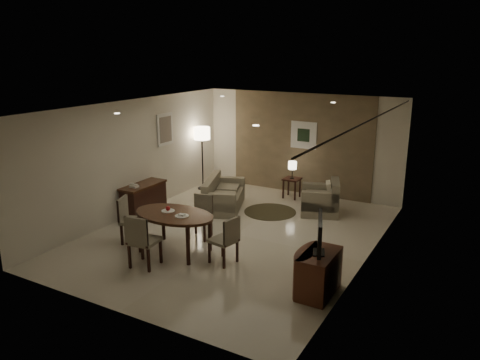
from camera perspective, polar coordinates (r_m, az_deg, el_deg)
The scene contains 31 objects.
room_shell at distance 9.91m, azimuth 0.57°, elevation 1.39°, with size 5.50×7.00×2.70m.
taupe_accent at distance 12.63m, azimuth 7.35°, elevation 4.39°, with size 3.96×0.03×2.70m, color #7F6A4F.
curtain_wall at distance 8.61m, azimuth 15.07°, elevation -1.59°, with size 0.08×6.70×2.58m, color #BEAB94, non-canonical shape.
curtain_rod at distance 8.32m, azimuth 15.72°, elevation 7.12°, with size 0.03×0.03×6.80m, color black.
art_back_frame at distance 12.52m, azimuth 7.77°, elevation 5.44°, with size 0.72×0.03×0.72m, color silver.
art_back_canvas at distance 12.51m, azimuth 7.75°, elevation 5.43°, with size 0.34×0.01×0.34m, color black.
art_left_frame at distance 11.94m, azimuth -9.11°, elevation 6.11°, with size 0.03×0.60×0.80m, color silver.
art_left_canvas at distance 11.93m, azimuth -9.06°, elevation 6.10°, with size 0.01×0.46×0.64m, color gray.
downlight_nl at distance 8.72m, azimuth -14.76°, elevation 7.86°, with size 0.10×0.10×0.01m, color white.
downlight_nr at distance 7.08m, azimuth 1.95°, elevation 6.65°, with size 0.10×0.10×0.01m, color white.
downlight_fl at distance 11.57m, azimuth -2.19°, elevation 10.16°, with size 0.10×0.10×0.01m, color white.
downlight_fr at distance 10.39m, azimuth 11.28°, elevation 9.25°, with size 0.10×0.10×0.01m, color white.
console_desk at distance 11.25m, azimuth -11.65°, elevation -2.36°, with size 0.48×1.20×0.75m, color #4F2819, non-canonical shape.
telephone at distance 10.91m, azimuth -12.79°, elevation -0.65°, with size 0.20×0.14×0.09m, color white, non-canonical shape.
tv_cabinet at distance 7.70m, azimuth 9.59°, elevation -11.16°, with size 0.48×0.90×0.70m, color brown, non-canonical shape.
flat_tv at distance 7.43m, azimuth 9.68°, elevation -6.51°, with size 0.06×0.88×0.60m, color black, non-canonical shape.
dining_table at distance 9.14m, azimuth -7.95°, elevation -6.37°, with size 1.65×1.03×0.77m, color #4F2819, non-canonical shape.
chair_near at distance 8.61m, azimuth -11.56°, elevation -7.18°, with size 0.48×0.48×1.00m, color gray, non-canonical shape.
chair_far at distance 9.70m, azimuth -4.92°, elevation -4.58°, with size 0.43×0.43×0.89m, color gray, non-canonical shape.
chair_left at distance 9.68m, azimuth -12.85°, elevation -4.81°, with size 0.46×0.46×0.94m, color gray, non-canonical shape.
chair_right at distance 8.58m, azimuth -2.06°, elevation -7.27°, with size 0.44×0.44×0.90m, color gray, non-canonical shape.
plate_a at distance 9.15m, azimuth -8.76°, elevation -3.75°, with size 0.26×0.26×0.02m, color white.
plate_b at distance 8.84m, azimuth -7.10°, elevation -4.37°, with size 0.26×0.26×0.02m, color white.
fruit_apple at distance 9.13m, azimuth -8.77°, elevation -3.43°, with size 0.09×0.09×0.09m, color red.
napkin at distance 8.83m, azimuth -7.11°, elevation -4.23°, with size 0.12×0.08×0.03m, color white.
round_rug at distance 11.34m, azimuth 3.68°, elevation -3.87°, with size 1.25×1.25×0.01m, color #423725.
sofa at distance 11.50m, azimuth -1.95°, elevation -1.61°, with size 0.80×1.61×0.76m, color gray, non-canonical shape.
armchair at distance 11.28m, azimuth 9.74°, elevation -2.04°, with size 0.91×0.86×0.81m, color gray, non-canonical shape.
side_table at distance 12.39m, azimuth 6.32°, elevation -0.97°, with size 0.42×0.42×0.53m, color black, non-canonical shape.
table_lamp at distance 12.25m, azimuth 6.40°, elevation 1.34°, with size 0.22×0.22×0.50m, color #FFEAC1, non-canonical shape.
floor_lamp at distance 12.99m, azimuth -4.61°, elevation 2.64°, with size 0.44×0.44×1.75m, color #FFE5B7, non-canonical shape.
Camera 1 is at (4.62, -8.01, 3.80)m, focal length 35.00 mm.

